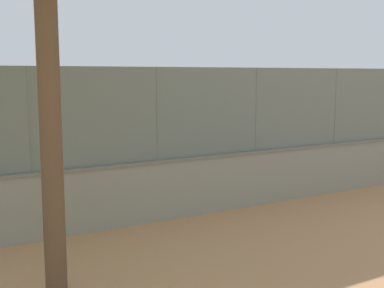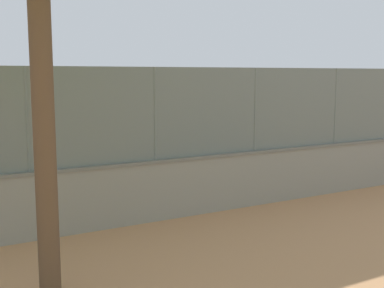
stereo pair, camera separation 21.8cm
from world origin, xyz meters
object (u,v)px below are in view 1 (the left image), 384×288
at_px(spare_ball_by_wall, 38,221).
at_px(player_crossing_court, 212,138).
at_px(sports_ball, 213,147).
at_px(player_foreground_swinging, 147,164).

bearing_deg(spare_ball_by_wall, player_crossing_court, -144.23).
xyz_separation_m(player_crossing_court, sports_ball, (1.19, 2.09, -0.06)).
distance_m(player_crossing_court, spare_ball_by_wall, 11.43).
xyz_separation_m(player_crossing_court, player_foreground_swinging, (5.19, 4.40, -0.07)).
xyz_separation_m(sports_ball, spare_ball_by_wall, (8.05, 4.57, -0.80)).
relative_size(player_foreground_swinging, spare_ball_by_wall, 11.54).
height_order(player_crossing_court, sports_ball, player_crossing_court).
relative_size(player_crossing_court, sports_ball, 19.97).
distance_m(player_crossing_court, sports_ball, 2.41).
distance_m(player_foreground_swinging, spare_ball_by_wall, 4.70).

